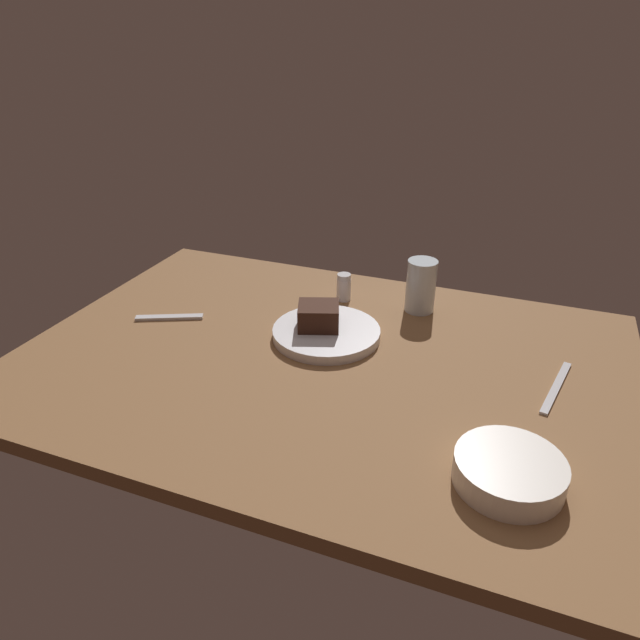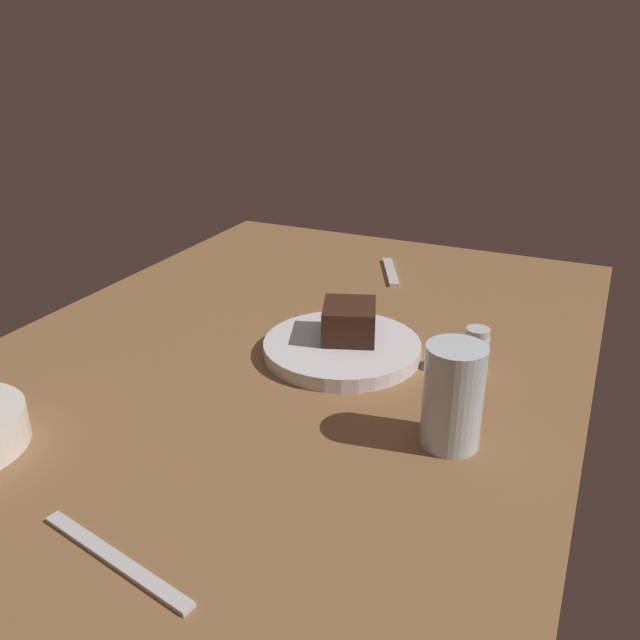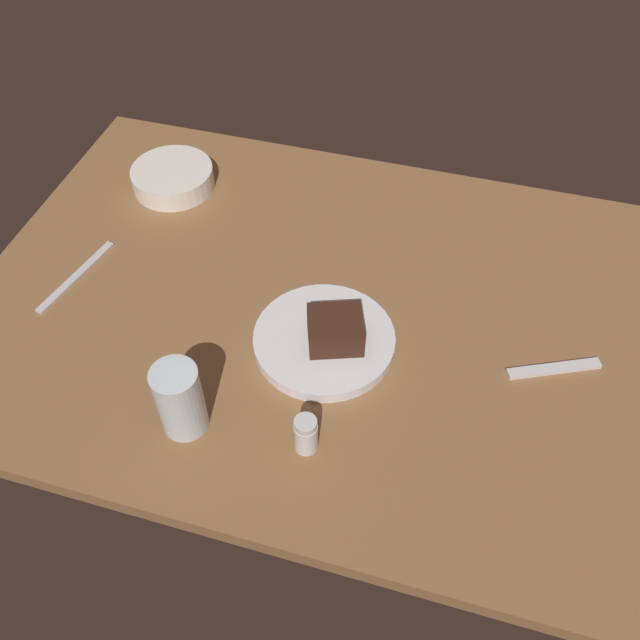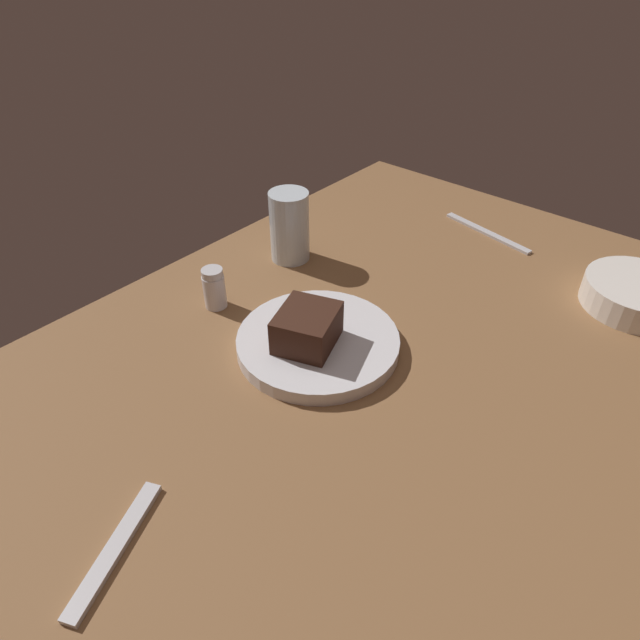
{
  "view_description": "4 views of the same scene",
  "coord_description": "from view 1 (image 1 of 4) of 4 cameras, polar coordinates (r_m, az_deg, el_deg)",
  "views": [
    {
      "loc": [
        -34.6,
        90.86,
        63.09
      ],
      "look_at": [
        3.34,
        -7.21,
        7.25
      ],
      "focal_mm": 32.05,
      "sensor_mm": 36.0,
      "label": 1
    },
    {
      "loc": [
        -77.02,
        -40.59,
        46.24
      ],
      "look_at": [
        -0.17,
        -5.49,
        8.97
      ],
      "focal_mm": 37.0,
      "sensor_mm": 36.0,
      "label": 2
    },
    {
      "loc": [
        20.1,
        -73.14,
        88.65
      ],
      "look_at": [
        1.4,
        -7.61,
        8.42
      ],
      "focal_mm": 37.93,
      "sensor_mm": 36.0,
      "label": 3
    },
    {
      "loc": [
        47.44,
        31.28,
        53.89
      ],
      "look_at": [
        1.72,
        -7.92,
        7.69
      ],
      "focal_mm": 31.19,
      "sensor_mm": 36.0,
      "label": 4
    }
  ],
  "objects": [
    {
      "name": "side_bowl",
      "position": [
        0.9,
        18.36,
        -14.16
      ],
      "size": [
        16.04,
        16.04,
        4.17
      ],
      "primitive_type": "cylinder",
      "color": "white",
      "rests_on": "dining_table"
    },
    {
      "name": "chocolate_cake_slice",
      "position": [
        1.2,
        -0.15,
        0.41
      ],
      "size": [
        10.53,
        9.94,
        5.08
      ],
      "primitive_type": "cube",
      "rotation": [
        0.0,
        0.0,
        1.92
      ],
      "color": "#381E14",
      "rests_on": "dessert_plate"
    },
    {
      "name": "salt_shaker",
      "position": [
        1.36,
        2.39,
        3.29
      ],
      "size": [
        3.41,
        3.41,
        6.59
      ],
      "color": "silver",
      "rests_on": "dining_table"
    },
    {
      "name": "dessert_plate",
      "position": [
        1.21,
        0.64,
        -1.3
      ],
      "size": [
        22.79,
        22.79,
        2.06
      ],
      "primitive_type": "cylinder",
      "color": "silver",
      "rests_on": "dining_table"
    },
    {
      "name": "dining_table",
      "position": [
        1.15,
        0.26,
        -4.38
      ],
      "size": [
        120.0,
        84.0,
        3.0
      ],
      "primitive_type": "cube",
      "color": "brown",
      "rests_on": "ground"
    },
    {
      "name": "water_glass",
      "position": [
        1.32,
        10.04,
        3.38
      ],
      "size": [
        6.76,
        6.76,
        12.22
      ],
      "primitive_type": "cylinder",
      "color": "silver",
      "rests_on": "dining_table"
    },
    {
      "name": "dessert_spoon",
      "position": [
        1.33,
        -14.81,
        0.26
      ],
      "size": [
        14.4,
        7.86,
        0.7
      ],
      "primitive_type": "cube",
      "rotation": [
        0.0,
        0.0,
        3.57
      ],
      "color": "silver",
      "rests_on": "dining_table"
    },
    {
      "name": "butter_knife",
      "position": [
        1.14,
        22.52,
        -6.21
      ],
      "size": [
        5.21,
        18.89,
        0.5
      ],
      "primitive_type": "cube",
      "rotation": [
        0.0,
        0.0,
        4.51
      ],
      "color": "silver",
      "rests_on": "dining_table"
    }
  ]
}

